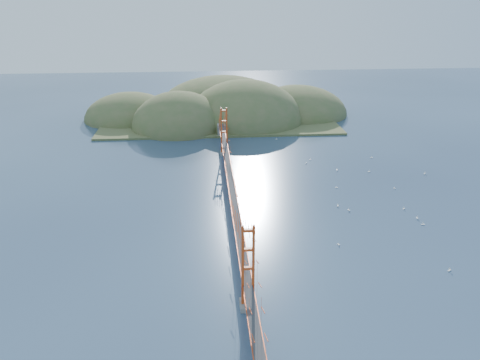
{
  "coord_description": "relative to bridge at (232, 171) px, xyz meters",
  "views": [
    {
      "loc": [
        -4.9,
        -78.69,
        37.2
      ],
      "look_at": [
        1.43,
        0.0,
        5.31
      ],
      "focal_mm": 35.0,
      "sensor_mm": 36.0,
      "label": 1
    }
  ],
  "objects": [
    {
      "name": "sailboat_6",
      "position": [
        15.83,
        -15.66,
        -6.87
      ],
      "size": [
        0.52,
        0.52,
        0.58
      ],
      "color": "white",
      "rests_on": "ground"
    },
    {
      "name": "ground",
      "position": [
        0.0,
        -0.18,
        -7.01
      ],
      "size": [
        320.0,
        320.0,
        0.0
      ],
      "primitive_type": "plane",
      "color": "#2C4058",
      "rests_on": "ground"
    },
    {
      "name": "sailboat_7",
      "position": [
        20.19,
        24.39,
        -6.87
      ],
      "size": [
        0.55,
        0.48,
        0.62
      ],
      "color": "white",
      "rests_on": "ground"
    },
    {
      "name": "sailboat_12",
      "position": [
        14.76,
        41.54,
        -6.87
      ],
      "size": [
        0.51,
        0.44,
        0.58
      ],
      "color": "white",
      "rests_on": "ground"
    },
    {
      "name": "far_headlands",
      "position": [
        2.21,
        68.33,
        -7.01
      ],
      "size": [
        84.0,
        58.0,
        25.0
      ],
      "color": "brown",
      "rests_on": "ground"
    },
    {
      "name": "sailboat_4",
      "position": [
        24.63,
        16.97,
        -6.85
      ],
      "size": [
        0.59,
        0.65,
        0.73
      ],
      "color": "white",
      "rests_on": "ground"
    },
    {
      "name": "sailboat_2",
      "position": [
        32.15,
        -10.14,
        -6.85
      ],
      "size": [
        0.62,
        0.5,
        0.74
      ],
      "color": "white",
      "rests_on": "ground"
    },
    {
      "name": "sailboat_17",
      "position": [
        35.18,
        24.47,
        -6.85
      ],
      "size": [
        0.65,
        0.59,
        0.73
      ],
      "color": "white",
      "rests_on": "ground"
    },
    {
      "name": "sailboat_8",
      "position": [
        31.44,
        15.37,
        -6.86
      ],
      "size": [
        0.61,
        0.57,
        0.69
      ],
      "color": "white",
      "rests_on": "ground"
    },
    {
      "name": "sailboat_1",
      "position": [
        33.45,
        5.78,
        -6.87
      ],
      "size": [
        0.51,
        0.51,
        0.57
      ],
      "color": "white",
      "rests_on": "ground"
    },
    {
      "name": "bridge",
      "position": [
        0.0,
        0.0,
        0.0
      ],
      "size": [
        2.2,
        94.4,
        12.0
      ],
      "color": "gray",
      "rests_on": "ground"
    },
    {
      "name": "sailboat_3",
      "position": [
        18.68,
        21.94,
        -6.87
      ],
      "size": [
        0.59,
        0.59,
        0.62
      ],
      "color": "white",
      "rests_on": "ground"
    },
    {
      "name": "sailboat_14",
      "position": [
        19.65,
        -1.57,
        -6.86
      ],
      "size": [
        0.61,
        0.61,
        0.66
      ],
      "color": "white",
      "rests_on": "ground"
    },
    {
      "name": "sailboat_13",
      "position": [
        29.64,
        -24.22,
        -6.85
      ],
      "size": [
        0.68,
        0.68,
        0.73
      ],
      "color": "white",
      "rests_on": "ground"
    },
    {
      "name": "sailboat_0",
      "position": [
        21.13,
        -3.58,
        -6.85
      ],
      "size": [
        0.62,
        0.63,
        0.71
      ],
      "color": "white",
      "rests_on": "ground"
    },
    {
      "name": "sailboat_5",
      "position": [
        32.21,
        -7.67,
        -6.86
      ],
      "size": [
        0.48,
        0.59,
        0.7
      ],
      "color": "white",
      "rests_on": "ground"
    },
    {
      "name": "sailboat_9",
      "position": [
        43.19,
        13.14,
        -6.85
      ],
      "size": [
        0.71,
        0.71,
        0.74
      ],
      "color": "white",
      "rests_on": "ground"
    },
    {
      "name": "sailboat_16",
      "position": [
        21.79,
        7.12,
        -6.87
      ],
      "size": [
        0.55,
        0.52,
        0.62
      ],
      "color": "white",
      "rests_on": "ground"
    },
    {
      "name": "sailboat_extra_0",
      "position": [
        31.42,
        -3.79,
        -6.86
      ],
      "size": [
        0.6,
        0.6,
        0.63
      ],
      "color": "white",
      "rests_on": "ground"
    }
  ]
}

